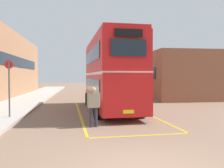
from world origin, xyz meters
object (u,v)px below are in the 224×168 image
single_deck_bus (114,81)px  pedestrian_boarding (93,104)px  bus_stop_sign (9,83)px  double_decker_bus (110,73)px

single_deck_bus → pedestrian_boarding: size_ratio=5.27×
bus_stop_sign → double_decker_bus: bearing=24.3°
single_deck_bus → bus_stop_sign: bus_stop_sign is taller
double_decker_bus → single_deck_bus: double_decker_bus is taller
single_deck_bus → double_decker_bus: bearing=-99.3°
single_deck_bus → bus_stop_sign: size_ratio=3.19×
single_deck_bus → bus_stop_sign: (-8.37, -19.04, 0.27)m
double_decker_bus → pedestrian_boarding: (-1.40, -5.05, -1.45)m
double_decker_bus → pedestrian_boarding: 5.44m
double_decker_bus → bus_stop_sign: (-5.68, -2.57, -0.60)m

